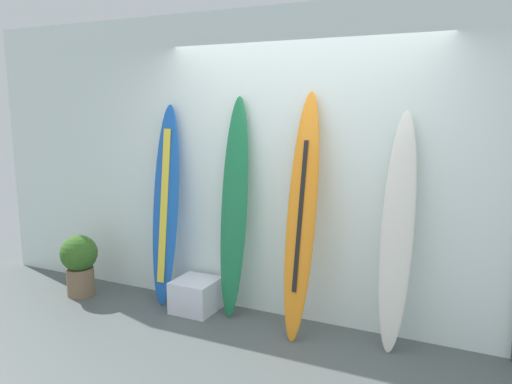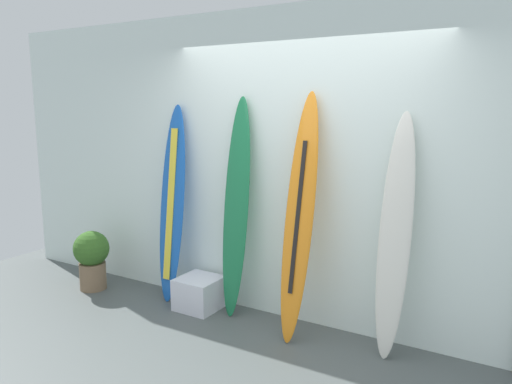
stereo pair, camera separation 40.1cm
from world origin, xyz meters
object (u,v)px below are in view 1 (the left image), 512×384
Objects in this scene: potted_plant at (79,262)px; surfboard_cobalt at (166,207)px; surfboard_sunset at (301,218)px; display_block_left at (196,295)px; surfboard_emerald at (234,210)px; surfboard_ivory at (397,235)px.

surfboard_cobalt is at bearing 14.80° from potted_plant.
surfboard_sunset is 3.26× the size of potted_plant.
surfboard_sunset reaches higher than display_block_left.
surfboard_ivory is (1.47, -0.02, -0.06)m from surfboard_emerald.
surfboard_sunset reaches higher than surfboard_emerald.
surfboard_emerald is 0.70m from surfboard_sunset.
surfboard_ivory is 3.01× the size of potted_plant.
surfboard_cobalt is 1.03× the size of surfboard_ivory.
surfboard_emerald is 1.81m from potted_plant.
display_block_left is at bearing 179.36° from surfboard_sunset.
potted_plant is at bearing -171.04° from surfboard_emerald.
potted_plant is (-0.93, -0.24, -0.61)m from surfboard_cobalt.
display_block_left is at bearing -166.16° from surfboard_emerald.
surfboard_cobalt is 1.44m from surfboard_sunset.
surfboard_ivory is (2.21, 0.00, -0.03)m from surfboard_cobalt.
surfboard_emerald is 3.20× the size of potted_plant.
potted_plant is (-1.30, -0.17, 0.21)m from display_block_left.
surfboard_emerald is 0.98× the size of surfboard_sunset.
surfboard_ivory is at bearing 2.30° from display_block_left.
surfboard_sunset is at bearing -0.64° from display_block_left.
surfboard_ivory reaches higher than potted_plant.
surfboard_ivory is at bearing -0.70° from surfboard_emerald.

